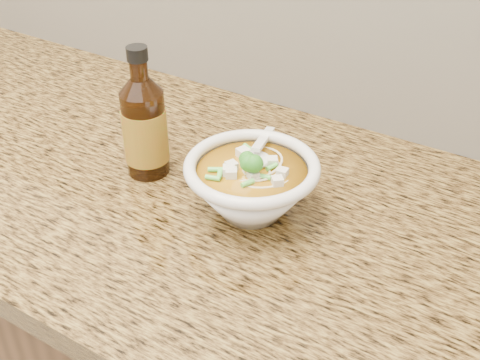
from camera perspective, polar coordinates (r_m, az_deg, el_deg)
The scene contains 4 objects.
cabinet at distance 1.41m, azimuth -12.07°, elevation -12.87°, with size 4.00×0.65×0.86m, color #352110.
counter_slab at distance 1.13m, azimuth -14.80°, elevation 2.85°, with size 4.00×0.68×0.04m, color olive.
soup_bowl at distance 0.88m, azimuth 1.12°, elevation -0.63°, with size 0.20×0.22×0.11m.
hot_sauce_bottle at distance 0.96m, azimuth -9.03°, elevation 4.94°, with size 0.09×0.09×0.22m.
Camera 1 is at (0.73, 1.04, 1.45)m, focal length 45.00 mm.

